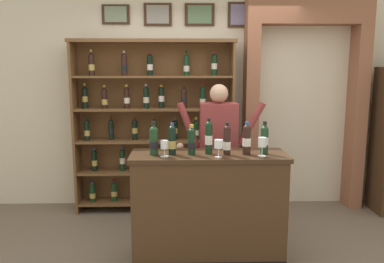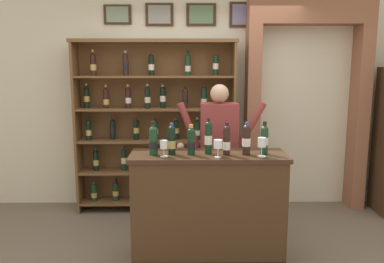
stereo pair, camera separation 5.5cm
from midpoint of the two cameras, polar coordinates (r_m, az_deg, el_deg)
ground_plane at (r=3.97m, az=0.37°, el=-17.91°), size 14.00×14.00×0.02m
back_wall at (r=5.16m, az=-0.18°, el=7.56°), size 12.00×0.19×3.27m
wine_shelf at (r=4.92m, az=-5.75°, el=1.21°), size 1.98×0.33×2.12m
archway_doorway at (r=5.26m, az=15.26°, el=5.58°), size 1.51×0.45×2.60m
tasting_counter at (r=3.76m, az=1.94°, el=-10.84°), size 1.42×0.48×1.02m
shopkeeper at (r=4.20m, az=3.45°, el=-1.78°), size 0.95×0.22×1.62m
tasting_bottle_brunello at (r=3.55m, az=-5.96°, el=-1.24°), size 0.08×0.08×0.30m
tasting_bottle_chianti at (r=3.56m, az=-3.31°, el=-1.21°), size 0.07×0.07×0.29m
tasting_bottle_rosso at (r=3.55m, az=-0.50°, el=-1.35°), size 0.07×0.07×0.27m
tasting_bottle_prosecco at (r=3.58m, az=1.98°, el=-0.78°), size 0.07×0.07×0.33m
tasting_bottle_riserva at (r=3.55m, az=4.61°, el=-1.22°), size 0.07×0.07×0.29m
tasting_bottle_grappa at (r=3.58m, az=7.43°, el=-1.05°), size 0.07×0.07×0.30m
tasting_bottle_bianco at (r=3.64m, az=9.94°, el=-1.02°), size 0.07×0.07×0.30m
wine_glass_left at (r=3.53m, az=9.61°, el=-1.62°), size 0.07×0.07×0.17m
wine_glass_right at (r=3.49m, az=-4.46°, el=-2.07°), size 0.07×0.07×0.15m
wine_glass_spare at (r=3.46m, az=3.40°, el=-1.93°), size 0.08×0.08×0.16m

